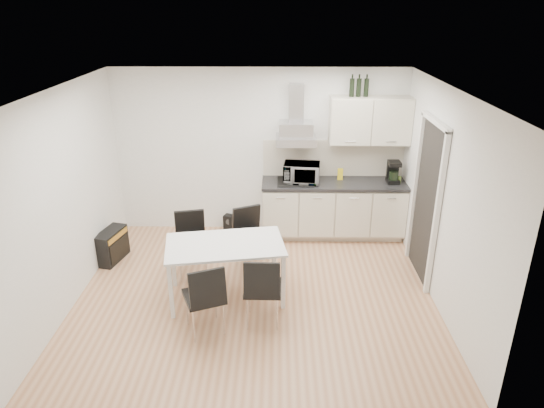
# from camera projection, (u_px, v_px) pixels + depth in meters

# --- Properties ---
(ground) EXTENTS (4.50, 4.50, 0.00)m
(ground) POSITION_uv_depth(u_px,v_px,m) (256.00, 293.00, 6.26)
(ground) COLOR tan
(ground) RESTS_ON ground
(wall_back) EXTENTS (4.50, 0.10, 2.60)m
(wall_back) POSITION_uv_depth(u_px,v_px,m) (260.00, 152.00, 7.60)
(wall_back) COLOR silver
(wall_back) RESTS_ON ground
(wall_front) EXTENTS (4.50, 0.10, 2.60)m
(wall_front) POSITION_uv_depth(u_px,v_px,m) (243.00, 294.00, 3.91)
(wall_front) COLOR silver
(wall_front) RESTS_ON ground
(wall_left) EXTENTS (0.10, 4.00, 2.60)m
(wall_left) POSITION_uv_depth(u_px,v_px,m) (66.00, 200.00, 5.78)
(wall_left) COLOR silver
(wall_left) RESTS_ON ground
(wall_right) EXTENTS (0.10, 4.00, 2.60)m
(wall_right) POSITION_uv_depth(u_px,v_px,m) (444.00, 201.00, 5.73)
(wall_right) COLOR silver
(wall_right) RESTS_ON ground
(ceiling) EXTENTS (4.50, 4.50, 0.00)m
(ceiling) POSITION_uv_depth(u_px,v_px,m) (252.00, 90.00, 5.25)
(ceiling) COLOR white
(ceiling) RESTS_ON wall_back
(doorway) EXTENTS (0.08, 1.04, 2.10)m
(doorway) POSITION_uv_depth(u_px,v_px,m) (425.00, 203.00, 6.33)
(doorway) COLOR white
(doorway) RESTS_ON ground
(kitchenette) EXTENTS (2.22, 0.64, 2.52)m
(kitchenette) POSITION_uv_depth(u_px,v_px,m) (336.00, 186.00, 7.52)
(kitchenette) COLOR beige
(kitchenette) RESTS_ON ground
(dining_table) EXTENTS (1.54, 1.04, 0.75)m
(dining_table) POSITION_uv_depth(u_px,v_px,m) (225.00, 249.00, 5.95)
(dining_table) COLOR white
(dining_table) RESTS_ON ground
(chair_far_left) EXTENTS (0.54, 0.58, 0.88)m
(chair_far_left) POSITION_uv_depth(u_px,v_px,m) (192.00, 245.00, 6.55)
(chair_far_left) COLOR black
(chair_far_left) RESTS_ON ground
(chair_far_right) EXTENTS (0.61, 0.64, 0.88)m
(chair_far_right) POSITION_uv_depth(u_px,v_px,m) (252.00, 240.00, 6.68)
(chair_far_right) COLOR black
(chair_far_right) RESTS_ON ground
(chair_near_left) EXTENTS (0.60, 0.63, 0.88)m
(chair_near_left) POSITION_uv_depth(u_px,v_px,m) (204.00, 297.00, 5.40)
(chair_near_left) COLOR black
(chair_near_left) RESTS_ON ground
(chair_near_right) EXTENTS (0.45, 0.51, 0.88)m
(chair_near_right) POSITION_uv_depth(u_px,v_px,m) (263.00, 289.00, 5.56)
(chair_near_right) COLOR black
(chair_near_right) RESTS_ON ground
(guitar_amp) EXTENTS (0.36, 0.60, 0.47)m
(guitar_amp) POSITION_uv_depth(u_px,v_px,m) (112.00, 245.00, 6.98)
(guitar_amp) COLOR black
(guitar_amp) RESTS_ON ground
(floor_speaker) EXTENTS (0.19, 0.18, 0.26)m
(floor_speaker) POSITION_uv_depth(u_px,v_px,m) (229.00, 222.00, 7.96)
(floor_speaker) COLOR black
(floor_speaker) RESTS_ON ground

